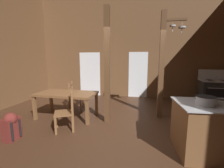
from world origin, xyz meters
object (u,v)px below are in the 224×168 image
Objects in this scene: ladderback_chair_by_post at (66,112)px; mixing_bowl_on_counter at (219,102)px; stove_range at (216,92)px; stockpot_on_counter at (205,101)px; backpack at (11,126)px; dining_table at (67,96)px; ladderback_chair_near_window at (75,96)px.

mixing_bowl_on_counter is at bearing -7.40° from ladderback_chair_by_post.
stockpot_on_counter is (-1.78, -3.53, 0.52)m from stove_range.
dining_table is at bearing 69.25° from backpack.
ladderback_chair_near_window is 1.59× the size of backpack.
ladderback_chair_by_post is at bearing 35.04° from backpack.
ladderback_chair_by_post is (-4.59, -3.01, -0.03)m from stove_range.
ladderback_chair_by_post is (0.52, -1.65, 0.00)m from ladderback_chair_near_window.
ladderback_chair_near_window is 2.54× the size of stockpot_on_counter.
stove_range is 1.39× the size of ladderback_chair_by_post.
ladderback_chair_near_window is (-5.11, -1.36, -0.03)m from stove_range.
mixing_bowl_on_counter is (0.27, 0.12, -0.04)m from stockpot_on_counter.
ladderback_chair_near_window is at bearing 79.92° from backpack.
stockpot_on_counter reaches higher than mixing_bowl_on_counter.
backpack is at bearing -146.47° from stove_range.
dining_table reaches higher than backpack.
mixing_bowl_on_counter is (4.01, 0.25, 0.65)m from backpack.
ladderback_chair_near_window is 2.34m from backpack.
mixing_bowl_on_counter is at bearing -18.89° from dining_table.
stove_range is 0.76× the size of dining_table.
stove_range reaches higher than ladderback_chair_by_post.
dining_table is 4.62× the size of stockpot_on_counter.
stockpot_on_counter is 0.30m from mixing_bowl_on_counter.
mixing_bowl_on_counter reaches higher than ladderback_chair_by_post.
stockpot_on_counter is at bearing -116.80° from stove_range.
stockpot_on_counter is 1.59× the size of mixing_bowl_on_counter.
ladderback_chair_near_window is at bearing 98.98° from dining_table.
ladderback_chair_near_window and ladderback_chair_by_post have the same top height.
backpack is 3.80m from stockpot_on_counter.
stockpot_on_counter is (2.81, -0.52, 0.55)m from ladderback_chair_by_post.
ladderback_chair_near_window is at bearing 150.39° from mixing_bowl_on_counter.
ladderback_chair_by_post is at bearing -72.43° from ladderback_chair_near_window.
ladderback_chair_near_window is 1.73m from ladderback_chair_by_post.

